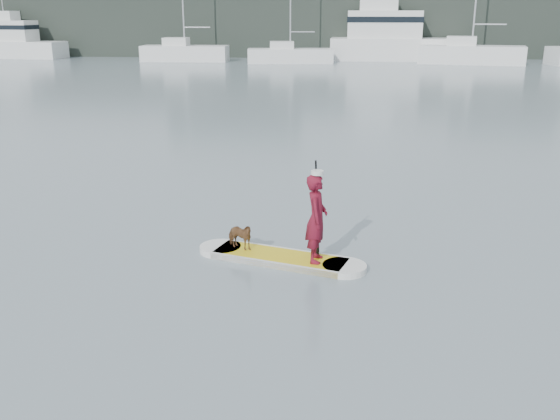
# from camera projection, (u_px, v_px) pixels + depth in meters

# --- Properties ---
(ground) EXTENTS (140.00, 140.00, 0.00)m
(ground) POSITION_uv_depth(u_px,v_px,m) (312.00, 224.00, 13.65)
(ground) COLOR slate
(ground) RESTS_ON ground
(paddleboard) EXTENTS (3.18, 1.55, 0.12)m
(paddleboard) POSITION_uv_depth(u_px,v_px,m) (280.00, 258.00, 11.62)
(paddleboard) COLOR yellow
(paddleboard) RESTS_ON ground
(paddler) EXTENTS (0.42, 0.61, 1.62)m
(paddler) POSITION_uv_depth(u_px,v_px,m) (316.00, 218.00, 11.10)
(paddler) COLOR maroon
(paddler) RESTS_ON paddleboard
(white_cap) EXTENTS (0.22, 0.22, 0.07)m
(white_cap) POSITION_uv_depth(u_px,v_px,m) (317.00, 173.00, 10.85)
(white_cap) COLOR silver
(white_cap) RESTS_ON paddler
(dog) EXTENTS (0.68, 0.56, 0.53)m
(dog) POSITION_uv_depth(u_px,v_px,m) (239.00, 236.00, 11.82)
(dog) COLOR #58331E
(dog) RESTS_ON paddleboard
(paddle) EXTENTS (0.12, 0.29, 2.00)m
(paddle) POSITION_uv_depth(u_px,v_px,m) (317.00, 220.00, 11.44)
(paddle) COLOR black
(paddle) RESTS_ON ground
(sailboat_c) EXTENTS (7.86, 2.66, 11.26)m
(sailboat_c) POSITION_uv_depth(u_px,v_px,m) (184.00, 52.00, 57.19)
(sailboat_c) COLOR white
(sailboat_c) RESTS_ON ground
(sailboat_d) EXTENTS (7.68, 3.02, 11.05)m
(sailboat_d) POSITION_uv_depth(u_px,v_px,m) (290.00, 54.00, 55.26)
(sailboat_d) COLOR white
(sailboat_d) RESTS_ON ground
(sailboat_e) EXTENTS (9.31, 4.62, 12.93)m
(sailboat_e) POSITION_uv_depth(u_px,v_px,m) (470.00, 53.00, 54.26)
(sailboat_e) COLOR white
(sailboat_e) RESTS_ON ground
(motor_yacht_a) EXTENTS (12.42, 4.29, 7.37)m
(motor_yacht_a) POSITION_uv_depth(u_px,v_px,m) (391.00, 37.00, 58.08)
(motor_yacht_a) COLOR white
(motor_yacht_a) RESTS_ON ground
(motor_yacht_b) EXTENTS (9.18, 4.16, 5.85)m
(motor_yacht_b) POSITION_uv_depth(u_px,v_px,m) (15.00, 41.00, 61.08)
(motor_yacht_b) COLOR white
(motor_yacht_b) RESTS_ON ground
(shore_mass) EXTENTS (90.00, 6.00, 6.00)m
(shore_mass) POSITION_uv_depth(u_px,v_px,m) (331.00, 26.00, 63.03)
(shore_mass) COLOR black
(shore_mass) RESTS_ON ground
(shore_building_west) EXTENTS (14.00, 4.00, 9.00)m
(shore_building_west) POSITION_uv_depth(u_px,v_px,m) (234.00, 10.00, 64.31)
(shore_building_west) COLOR black
(shore_building_west) RESTS_ON ground
(shore_building_east) EXTENTS (10.00, 4.00, 8.00)m
(shore_building_east) POSITION_uv_depth(u_px,v_px,m) (511.00, 15.00, 62.24)
(shore_building_east) COLOR black
(shore_building_east) RESTS_ON ground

